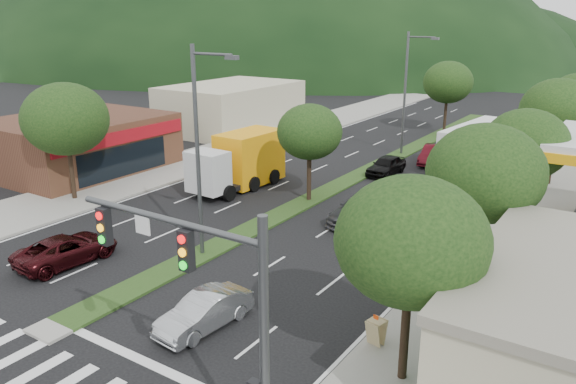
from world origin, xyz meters
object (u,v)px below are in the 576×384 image
Objects in this scene: streetlight_near at (200,144)px; suv_maroon at (67,249)px; tree_r_b at (485,173)px; tree_l_a at (65,119)px; tree_r_a at (411,241)px; car_queue_d at (451,197)px; box_truck at (241,162)px; car_queue_c at (433,155)px; car_queue_e at (452,144)px; car_queue_b at (360,209)px; tree_r_c at (526,145)px; streetlight_mid at (408,88)px; sedan_silver at (204,312)px; tree_med_near at (310,132)px; motorhome at (477,146)px; traffic_signal at (211,294)px; tree_r_d at (559,111)px; a_frame_sign at (376,330)px; tree_med_far at (448,82)px; car_queue_a at (386,165)px.

streetlight_near is 2.07× the size of suv_maroon.
tree_l_a is at bearing -175.33° from tree_r_b.
suv_maroon is at bearing -179.39° from tree_r_a.
streetlight_near is 16.26m from car_queue_d.
tree_r_a reaches higher than box_truck.
car_queue_e is (-0.14, 5.00, -0.11)m from car_queue_c.
tree_r_b is at bearing -25.23° from car_queue_b.
tree_r_c is at bearing 22.20° from tree_l_a.
car_queue_d is (3.60, 5.00, 0.02)m from car_queue_b.
tree_r_a is at bearing -90.00° from tree_r_b.
car_queue_b is 20.04m from car_queue_e.
tree_l_a is at bearing -34.10° from suv_maroon.
streetlight_mid is 2.48× the size of sedan_silver.
tree_med_near is 1.21× the size of car_queue_b.
motorhome is (-1.41, 10.09, 1.08)m from car_queue_d.
tree_l_a is (-21.53, 11.54, 0.54)m from traffic_signal.
tree_r_b is 1.39× the size of car_queue_b.
tree_r_d is at bearing 56.82° from car_queue_d.
tree_l_a is 11.31m from box_truck.
tree_med_near is 1.50× the size of sedan_silver.
tree_r_a is 1.33× the size of car_queue_b.
a_frame_sign is at bearing -102.54° from tree_r_b.
tree_r_d is at bearing 80.26° from sedan_silver.
tree_med_far is 36.23m from tree_l_a.
tree_med_near is 1.13× the size of car_queue_d.
streetlight_near reaches higher than car_queue_b.
tree_r_a is 12.48m from streetlight_near.
tree_r_c is at bearing -58.70° from motorhome.
sedan_silver is 18.77m from car_queue_d.
tree_r_d is at bearing 21.36° from car_queue_a.
tree_r_c reaches higher than car_queue_b.
car_queue_a is (-10.50, 14.45, -4.34)m from tree_r_b.
tree_l_a reaches higher than car_queue_e.
traffic_signal reaches higher than tree_r_c.
box_truck is at bearing 140.98° from tree_r_a.
tree_r_d is at bearing 45.00° from tree_med_near.
tree_r_c is 12.17m from tree_med_near.
tree_r_d is 18.44m from tree_med_far.
tree_r_c is at bearing 90.00° from tree_r_b.
car_queue_d is (20.46, 11.45, -4.44)m from tree_l_a.
tree_r_a is 0.96× the size of tree_med_far.
car_queue_c is at bearing 98.19° from sedan_silver.
tree_r_a reaches higher than car_queue_a.
tree_r_d reaches higher than tree_r_c.
tree_med_near is at bearing -170.54° from tree_r_c.
streetlight_mid is 29.99m from a_frame_sign.
a_frame_sign is at bearing -81.65° from car_queue_c.
tree_r_a is 1.02× the size of tree_r_c.
tree_med_far is at bearing 90.33° from streetlight_near.
sedan_silver is 0.83× the size of suv_maroon.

